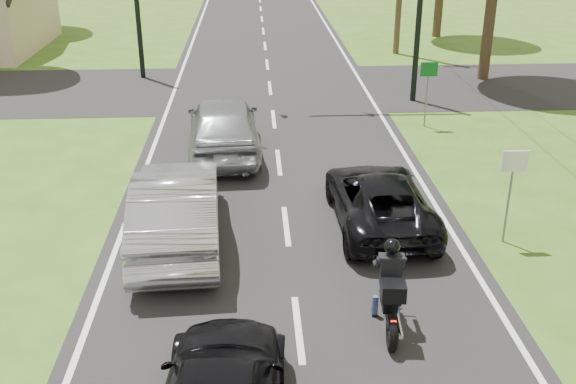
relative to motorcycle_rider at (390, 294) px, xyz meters
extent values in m
plane|color=#375A19|center=(-1.57, 0.00, -0.67)|extent=(140.00, 140.00, 0.00)
cube|color=black|center=(-1.57, 10.00, -0.67)|extent=(8.00, 100.00, 0.01)
cube|color=black|center=(-1.57, 16.00, -0.67)|extent=(60.00, 7.00, 0.01)
torus|color=black|center=(0.07, 0.74, -0.37)|extent=(0.18, 0.61, 0.60)
torus|color=black|center=(-0.06, -0.61, -0.37)|extent=(0.20, 0.66, 0.65)
cube|color=black|center=(0.01, 0.16, -0.10)|extent=(0.33, 0.88, 0.27)
sphere|color=black|center=(0.03, 0.38, 0.06)|extent=(0.31, 0.31, 0.31)
cube|color=black|center=(-0.02, -0.16, 0.06)|extent=(0.35, 0.52, 0.09)
cube|color=#FF0C07|center=(-0.07, -0.71, -0.08)|extent=(0.09, 0.04, 0.05)
cylinder|color=silver|center=(0.11, -0.35, -0.39)|extent=(0.15, 0.73, 0.08)
cylinder|color=black|center=(0.05, 0.56, 0.23)|extent=(0.56, 0.08, 0.03)
cube|color=black|center=(-0.04, -0.43, 0.33)|extent=(0.43, 0.40, 0.29)
cube|color=black|center=(0.00, 0.02, 0.45)|extent=(0.38, 0.23, 0.54)
sphere|color=black|center=(0.01, 0.08, 0.88)|extent=(0.27, 0.27, 0.27)
cylinder|color=navy|center=(-0.17, 0.34, -0.46)|extent=(0.12, 0.12, 0.41)
cylinder|color=navy|center=(0.23, 0.30, -0.46)|extent=(0.12, 0.12, 0.41)
imported|color=black|center=(0.55, 4.00, -0.04)|extent=(2.15, 4.49, 1.24)
imported|color=#B3B2B7|center=(-3.94, 3.34, 0.17)|extent=(2.03, 5.12, 1.66)
imported|color=#9DA0A5|center=(-3.13, 8.87, 0.19)|extent=(2.28, 5.12, 1.71)
cylinder|color=black|center=(3.63, 14.00, 2.33)|extent=(0.20, 0.20, 6.00)
cylinder|color=black|center=(-6.77, 18.00, 2.33)|extent=(0.20, 0.20, 6.00)
cylinder|color=slate|center=(3.13, 3.00, 0.33)|extent=(0.05, 0.05, 2.00)
cube|color=silver|center=(3.13, 2.97, 1.23)|extent=(0.55, 0.04, 0.45)
cylinder|color=slate|center=(3.33, 11.00, 0.33)|extent=(0.05, 0.05, 2.00)
cube|color=#0C591E|center=(3.33, 10.97, 1.23)|extent=(0.55, 0.04, 0.45)
camera|label=1|loc=(-2.29, -9.75, 6.28)|focal=42.00mm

